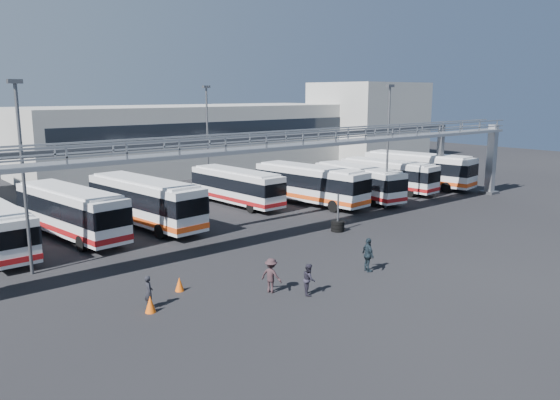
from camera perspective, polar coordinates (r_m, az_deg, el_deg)
ground at (r=33.60m, az=7.10°, el=-5.44°), size 140.00×140.00×0.00m
gantry at (r=36.70m, az=0.61°, el=4.83°), size 51.40×5.15×7.10m
warehouse at (r=69.94m, az=-9.01°, el=6.45°), size 42.00×14.00×8.00m
building_right at (r=81.98m, az=9.19°, el=8.16°), size 14.00×12.00×11.00m
light_pole_left at (r=31.13m, az=-25.30°, el=3.04°), size 0.70×0.35×10.21m
light_pole_mid at (r=46.03m, az=11.22°, el=6.17°), size 0.70×0.35×10.21m
light_pole_back at (r=52.03m, az=-7.60°, el=6.83°), size 0.70×0.35×10.21m
bus_2 at (r=38.78m, az=-21.04°, el=-1.03°), size 3.92×11.31×3.37m
bus_3 at (r=40.37m, az=-13.94°, el=-0.06°), size 3.85×11.71×3.49m
bus_5 at (r=46.92m, az=-4.58°, el=1.50°), size 2.81×10.30×3.10m
bus_6 at (r=47.29m, az=3.18°, el=1.77°), size 3.72×11.26×3.36m
bus_7 at (r=49.84m, az=8.17°, el=1.96°), size 3.58×10.31×3.06m
bus_8 at (r=54.47m, az=11.22°, el=2.63°), size 3.23×10.23×3.06m
bus_9 at (r=57.78m, az=14.27°, el=3.20°), size 4.45×11.68×3.47m
pedestrian_a at (r=25.47m, az=-13.55°, el=-9.32°), size 0.51×0.64×1.52m
pedestrian_b at (r=26.43m, az=3.04°, el=-8.26°), size 0.90×0.94×1.52m
pedestrian_c at (r=26.63m, az=-0.92°, el=-7.89°), size 0.97×1.25×1.71m
pedestrian_d at (r=29.97m, az=9.19°, el=-5.68°), size 0.81×1.19×1.87m
cone_left at (r=27.40m, az=-10.46°, el=-8.63°), size 0.45×0.45×0.70m
cone_right at (r=25.13m, az=-13.40°, el=-10.54°), size 0.59×0.59×0.76m
tire_stack at (r=38.41m, az=6.05°, el=-2.61°), size 0.93×0.93×2.67m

